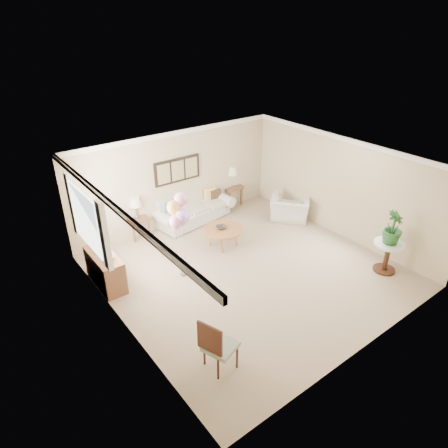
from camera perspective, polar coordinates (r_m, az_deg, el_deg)
name	(u,v)px	position (r m, az deg, el deg)	size (l,w,h in m)	color
ground_plane	(249,271)	(9.18, 3.59, -6.74)	(6.00, 6.00, 0.00)	tan
room_shell	(244,207)	(8.35, 2.94, 2.47)	(6.04, 6.04, 2.60)	#C7B290
wall_art_triptych	(177,170)	(10.61, -6.66, 7.62)	(1.35, 0.06, 0.65)	black
sofa	(193,210)	(11.19, -4.51, 2.06)	(2.40, 1.15, 0.84)	silver
end_table_left	(137,221)	(10.50, -12.28, 0.49)	(0.52, 0.47, 0.57)	brown
end_table_right	(232,189)	(12.04, 1.08, 5.06)	(0.56, 0.51, 0.61)	brown
lamp_left	(135,203)	(10.28, -12.57, 3.00)	(0.31, 0.31, 0.55)	gray
lamp_right	(232,171)	(11.83, 1.11, 7.56)	(0.34, 0.34, 0.61)	gray
coffee_table	(223,230)	(9.86, -0.10, -0.85)	(0.98, 0.98, 0.49)	#A77A44
decor_bowl	(221,227)	(9.84, -0.41, -0.47)	(0.25, 0.25, 0.06)	#302A25
armchair	(290,208)	(11.37, 9.36, 2.24)	(1.05, 0.92, 0.68)	silver
side_table	(388,250)	(9.61, 22.42, -3.45)	(0.67, 0.67, 0.72)	silver
potted_plant	(393,228)	(9.36, 22.99, -0.51)	(0.42, 0.42, 0.76)	#1E481F
accent_chair	(217,345)	(6.69, -1.02, -16.87)	(0.61, 0.61, 0.99)	gray
credenza	(105,270)	(8.93, -16.60, -6.26)	(0.46, 1.20, 0.74)	brown
vase_white	(108,256)	(8.47, -16.24, -4.38)	(0.20, 0.20, 0.21)	silver
vase_sage	(99,246)	(8.87, -17.44, -3.04)	(0.19, 0.19, 0.20)	#B5BDB1
balloon_cluster	(179,213)	(8.25, -6.44, 1.55)	(0.55, 0.55, 1.96)	gray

